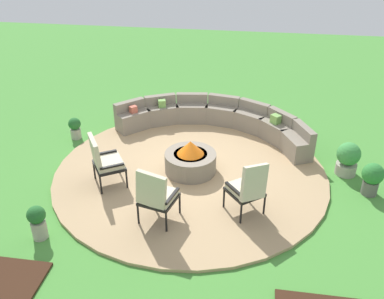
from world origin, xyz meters
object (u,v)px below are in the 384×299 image
at_px(curved_stone_bench, 217,120).
at_px(lounge_chair_back_left, 248,187).
at_px(potted_plant_1, 348,158).
at_px(potted_plant_2, 38,221).
at_px(lounge_chair_front_right, 156,195).
at_px(potted_plant_3, 75,127).
at_px(potted_plant_0, 372,177).
at_px(lounge_chair_front_left, 104,160).
at_px(fire_pit, 190,160).

xyz_separation_m(curved_stone_bench, lounge_chair_back_left, (0.85, -3.13, 0.27)).
relative_size(potted_plant_1, potted_plant_2, 1.14).
relative_size(lounge_chair_front_right, potted_plant_3, 2.09).
relative_size(curved_stone_bench, potted_plant_3, 8.91).
bearing_deg(potted_plant_3, potted_plant_1, -5.93).
distance_m(potted_plant_1, potted_plant_3, 6.12).
height_order(curved_stone_bench, potted_plant_2, curved_stone_bench).
bearing_deg(lounge_chair_front_right, potted_plant_0, 35.71).
relative_size(curved_stone_bench, potted_plant_1, 6.60).
bearing_deg(lounge_chair_front_left, lounge_chair_front_right, 19.83).
relative_size(fire_pit, lounge_chair_front_left, 0.99).
xyz_separation_m(potted_plant_0, potted_plant_3, (-6.42, 1.30, -0.08)).
xyz_separation_m(lounge_chair_front_left, potted_plant_0, (5.04, 0.54, -0.25)).
relative_size(lounge_chair_front_left, potted_plant_1, 1.50).
height_order(lounge_chair_front_right, potted_plant_1, lounge_chair_front_right).
bearing_deg(potted_plant_0, curved_stone_bench, 146.50).
xyz_separation_m(lounge_chair_back_left, potted_plant_1, (1.96, 1.71, -0.23)).
bearing_deg(potted_plant_0, lounge_chair_front_left, -173.83).
distance_m(curved_stone_bench, potted_plant_0, 3.77).
bearing_deg(potted_plant_1, lounge_chair_front_right, -148.01).
bearing_deg(potted_plant_3, curved_stone_bench, 13.52).
distance_m(fire_pit, lounge_chair_front_left, 1.74).
relative_size(lounge_chair_front_left, potted_plant_3, 2.03).
xyz_separation_m(fire_pit, lounge_chair_front_right, (-0.31, -1.69, 0.29)).
xyz_separation_m(fire_pit, potted_plant_3, (-2.93, 1.11, -0.04)).
height_order(lounge_chair_front_left, potted_plant_3, lounge_chair_front_left).
xyz_separation_m(lounge_chair_front_left, potted_plant_3, (-1.38, 1.84, -0.32)).
bearing_deg(potted_plant_0, lounge_chair_front_right, -158.42).
bearing_deg(potted_plant_3, fire_pit, -20.75).
xyz_separation_m(lounge_chair_front_right, potted_plant_1, (3.47, 2.17, -0.24)).
bearing_deg(fire_pit, lounge_chair_front_left, -154.77).
bearing_deg(potted_plant_3, lounge_chair_front_right, -46.92).
bearing_deg(potted_plant_2, potted_plant_1, 27.87).
bearing_deg(potted_plant_1, curved_stone_bench, 153.23).
xyz_separation_m(lounge_chair_back_left, potted_plant_0, (2.29, 1.04, -0.24)).
xyz_separation_m(curved_stone_bench, potted_plant_0, (3.15, -2.08, 0.02)).
relative_size(curved_stone_bench, lounge_chair_front_left, 4.39).
relative_size(lounge_chair_front_left, potted_plant_0, 1.62).
xyz_separation_m(lounge_chair_back_left, potted_plant_2, (-3.34, -1.10, -0.27)).
bearing_deg(potted_plant_0, potted_plant_3, 168.59).
height_order(lounge_chair_front_right, potted_plant_2, lounge_chair_front_right).
bearing_deg(lounge_chair_back_left, lounge_chair_front_left, 131.05).
bearing_deg(lounge_chair_back_left, potted_plant_1, 2.39).
bearing_deg(potted_plant_0, lounge_chair_back_left, -155.54).
relative_size(fire_pit, potted_plant_0, 1.61).
bearing_deg(potted_plant_3, potted_plant_0, -11.41).
xyz_separation_m(fire_pit, lounge_chair_back_left, (1.20, -1.23, 0.29)).
xyz_separation_m(lounge_chair_front_right, potted_plant_2, (-1.84, -0.64, -0.27)).
bearing_deg(potted_plant_0, potted_plant_2, -159.20).
relative_size(fire_pit, potted_plant_3, 2.01).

